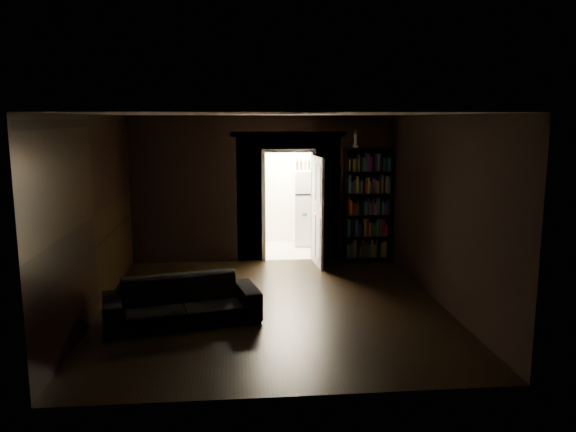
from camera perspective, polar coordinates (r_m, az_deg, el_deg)
ground at (r=8.41m, az=-1.58°, el=-9.14°), size 5.50×5.50×0.00m
room_walls at (r=9.08m, az=-2.14°, el=3.18°), size 5.02×5.61×2.84m
kitchen_alcove at (r=11.95m, az=-0.44°, el=2.52°), size 2.20×1.80×2.60m
sofa at (r=7.81m, az=-10.72°, el=-7.77°), size 2.21×1.32×0.79m
bookshelf at (r=10.94m, az=7.99°, el=1.16°), size 0.92×0.38×2.20m
refrigerator at (r=12.30m, az=2.25°, el=0.91°), size 0.86×0.81×1.65m
door at (r=10.49m, az=3.02°, el=0.45°), size 0.11×0.85×2.05m
figurine at (r=10.83m, az=6.89°, el=7.79°), size 0.13×0.13×0.32m
bottles at (r=12.07m, az=2.17°, el=5.31°), size 0.65×0.09×0.26m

